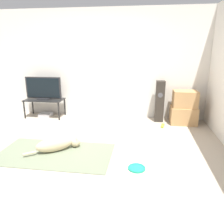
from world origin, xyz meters
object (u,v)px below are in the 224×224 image
(tv_stand, at_px, (44,101))
(game_console, at_px, (46,115))
(cardboard_box_lower, at_px, (183,115))
(floor_speaker, at_px, (160,101))
(tv, at_px, (43,89))
(dog, at_px, (58,144))
(tennis_ball_by_boxes, at_px, (163,125))
(cardboard_box_upper, at_px, (185,99))
(tennis_ball_near_speaker, at_px, (162,126))
(frisbee, at_px, (137,168))

(tv_stand, bearing_deg, game_console, 113.04)
(cardboard_box_lower, height_order, floor_speaker, floor_speaker)
(tv, xyz_separation_m, game_console, (-0.01, 0.03, -0.67))
(dog, height_order, tennis_ball_by_boxes, dog)
(cardboard_box_lower, bearing_deg, cardboard_box_upper, 66.88)
(floor_speaker, height_order, tv_stand, floor_speaker)
(cardboard_box_upper, height_order, tennis_ball_near_speaker, cardboard_box_upper)
(tennis_ball_near_speaker, bearing_deg, tv, 171.83)
(dog, distance_m, cardboard_box_lower, 2.88)
(tv_stand, relative_size, tennis_ball_by_boxes, 14.14)
(tv_stand, xyz_separation_m, tennis_ball_near_speaker, (2.84, -0.41, -0.36))
(dog, bearing_deg, cardboard_box_lower, 37.22)
(cardboard_box_lower, height_order, game_console, cardboard_box_lower)
(tennis_ball_near_speaker, bearing_deg, frisbee, -105.58)
(cardboard_box_upper, bearing_deg, tennis_ball_near_speaker, -141.90)
(game_console, bearing_deg, cardboard_box_upper, -0.97)
(tv, relative_size, tennis_ball_by_boxes, 13.43)
(floor_speaker, xyz_separation_m, game_console, (-2.81, -0.03, -0.44))
(floor_speaker, bearing_deg, frisbee, -101.08)
(cardboard_box_lower, xyz_separation_m, tennis_ball_near_speaker, (-0.48, -0.37, -0.16))
(floor_speaker, height_order, tv, tv)
(floor_speaker, xyz_separation_m, tv_stand, (-2.79, -0.06, -0.08))
(cardboard_box_lower, distance_m, tennis_ball_by_boxes, 0.55)
(frisbee, relative_size, cardboard_box_upper, 0.48)
(cardboard_box_lower, height_order, tennis_ball_by_boxes, cardboard_box_lower)
(tv, bearing_deg, floor_speaker, 1.23)
(frisbee, xyz_separation_m, cardboard_box_upper, (0.98, 2.14, 0.56))
(cardboard_box_upper, relative_size, floor_speaker, 0.54)
(floor_speaker, xyz_separation_m, tennis_ball_by_boxes, (0.08, -0.35, -0.44))
(tennis_ball_by_boxes, distance_m, game_console, 2.90)
(tennis_ball_by_boxes, bearing_deg, cardboard_box_lower, 28.49)
(frisbee, relative_size, game_console, 0.87)
(frisbee, height_order, tv_stand, tv_stand)
(frisbee, xyz_separation_m, game_console, (-2.37, 2.20, 0.03))
(cardboard_box_upper, xyz_separation_m, tv_stand, (-3.33, 0.02, -0.18))
(tennis_ball_by_boxes, bearing_deg, game_console, 173.67)
(frisbee, bearing_deg, tv, 137.39)
(tv_stand, height_order, tennis_ball_by_boxes, tv_stand)
(dog, height_order, tv_stand, tv_stand)
(dog, height_order, tennis_ball_near_speaker, dog)
(cardboard_box_lower, xyz_separation_m, tv_stand, (-3.33, 0.03, 0.20))
(game_console, bearing_deg, tennis_ball_by_boxes, -6.33)
(cardboard_box_upper, height_order, tv_stand, cardboard_box_upper)
(tv_stand, bearing_deg, dog, -59.79)
(frisbee, relative_size, tennis_ball_near_speaker, 3.78)
(floor_speaker, height_order, game_console, floor_speaker)
(dog, height_order, cardboard_box_lower, cardboard_box_lower)
(cardboard_box_upper, relative_size, tv, 0.58)
(frisbee, xyz_separation_m, floor_speaker, (0.44, 2.23, 0.46))
(floor_speaker, distance_m, game_console, 2.84)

